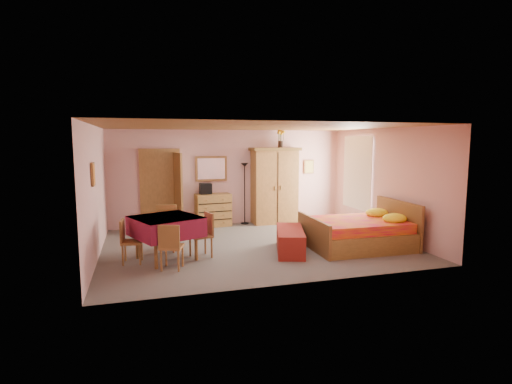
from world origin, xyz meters
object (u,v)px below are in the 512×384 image
object	(u,v)px
chair_west	(132,241)
chair_east	(201,235)
chest_of_drawers	(213,210)
chair_north	(166,229)
dining_table	(166,238)
wardrobe	(274,186)
bench	(290,240)
bed	(357,225)
wall_mirror	(211,169)
sunflower_vase	(281,138)
chair_south	(172,246)
stereo	(206,189)
floor_lamp	(245,194)

from	to	relation	value
chair_west	chair_east	world-z (taller)	chair_east
chest_of_drawers	chair_north	bearing A→B (deg)	-126.92
chest_of_drawers	dining_table	size ratio (longest dim) A/B	0.81
wardrobe	chair_east	world-z (taller)	wardrobe
bench	chair_west	distance (m)	3.15
wardrobe	bed	bearing A→B (deg)	-73.65
wall_mirror	chair_east	world-z (taller)	wall_mirror
wardrobe	sunflower_vase	world-z (taller)	sunflower_vase
wall_mirror	chair_south	world-z (taller)	wall_mirror
dining_table	bed	bearing A→B (deg)	-3.09
chair_south	sunflower_vase	bearing A→B (deg)	65.56
wall_mirror	chair_south	xyz separation A→B (m)	(-1.37, -3.63, -1.13)
bed	bench	size ratio (longest dim) A/B	1.50
wardrobe	dining_table	distance (m)	4.23
wardrobe	chair_west	bearing A→B (deg)	-143.59
dining_table	chair_west	size ratio (longest dim) A/B	1.38
wall_mirror	wardrobe	world-z (taller)	wardrobe
chair_south	chair_north	xyz separation A→B (m)	(-0.02, 1.26, 0.06)
chest_of_drawers	chair_north	distance (m)	2.57
wall_mirror	chair_north	world-z (taller)	wall_mirror
bench	chair_south	world-z (taller)	chair_south
sunflower_vase	bed	bearing A→B (deg)	-76.83
chest_of_drawers	dining_table	bearing A→B (deg)	-121.08
wall_mirror	stereo	size ratio (longest dim) A/B	2.78
chair_north	chair_west	bearing A→B (deg)	56.52
chest_of_drawers	chair_west	world-z (taller)	chest_of_drawers
chair_west	chair_east	bearing A→B (deg)	98.01
bed	wall_mirror	bearing A→B (deg)	130.52
chest_of_drawers	chair_east	xyz separation A→B (m)	(-0.76, -2.83, 0.00)
bench	dining_table	size ratio (longest dim) A/B	1.24
floor_lamp	bed	xyz separation A→B (m)	(1.71, -3.08, -0.36)
wardrobe	stereo	bearing A→B (deg)	177.68
floor_lamp	stereo	bearing A→B (deg)	-177.84
chair_south	chair_west	distance (m)	0.89
chair_east	floor_lamp	bearing A→B (deg)	-43.24
bed	dining_table	distance (m)	4.04
floor_lamp	chair_north	size ratio (longest dim) A/B	1.79
chair_north	chest_of_drawers	bearing A→B (deg)	-112.59
sunflower_vase	dining_table	world-z (taller)	sunflower_vase
floor_lamp	wardrobe	distance (m)	0.86
chair_north	bed	bearing A→B (deg)	178.20
sunflower_vase	bench	world-z (taller)	sunflower_vase
stereo	chair_west	distance (m)	3.49
wardrobe	chair_west	distance (m)	4.76
bed	dining_table	bearing A→B (deg)	178.52
wall_mirror	bed	world-z (taller)	wall_mirror
stereo	chair_west	size ratio (longest dim) A/B	0.37
sunflower_vase	dining_table	distance (m)	4.75
chest_of_drawers	bench	distance (m)	3.16
bench	bed	bearing A→B (deg)	-2.04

